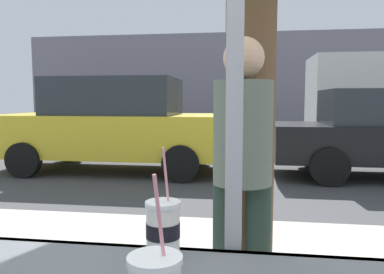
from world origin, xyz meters
The scene contains 5 objects.
ground_plane centered at (0.00, 8.00, 0.00)m, with size 60.00×60.00×0.00m, color #424244.
building_facade_far centered at (0.00, 23.13, 2.75)m, with size 28.00×1.20×5.50m, color gray.
soda_cup_right centered at (-0.19, -0.05, 1.03)m, with size 0.10×0.10×0.32m.
parked_car_yellow centered at (-2.51, 6.13, 0.92)m, with size 4.64×2.02×1.82m.
pedestrian centered at (0.02, 0.99, 1.03)m, with size 0.32×0.32×1.63m.
Camera 1 is at (0.04, -1.07, 1.40)m, focal length 35.61 mm.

